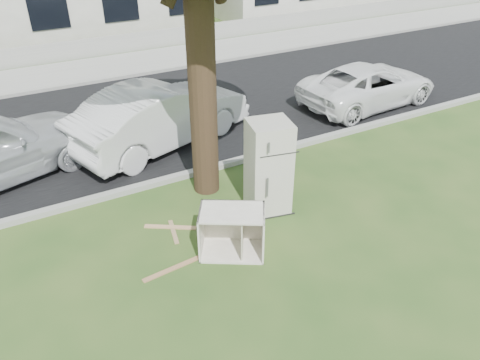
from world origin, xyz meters
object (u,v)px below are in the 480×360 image
fridge (268,167)px  car_center (161,115)px  cabinet (232,232)px  car_right (369,85)px

fridge → car_center: fridge is taller
fridge → car_center: 3.81m
fridge → cabinet: fridge is taller
cabinet → car_center: 4.61m
cabinet → car_center: car_center is taller
car_right → car_center: bearing=81.7°
fridge → car_center: bearing=114.0°
car_center → fridge: bearing=173.5°
car_center → car_right: size_ratio=1.08×
cabinet → car_right: car_right is taller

